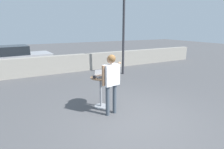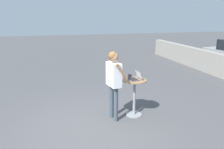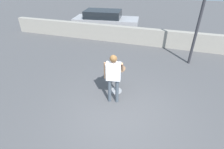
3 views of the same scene
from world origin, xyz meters
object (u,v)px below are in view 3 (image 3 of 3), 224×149
at_px(standing_person, 113,73).
at_px(parked_car_near_street, 105,20).
at_px(laptop, 116,67).
at_px(coffee_mug, 110,67).
at_px(cafe_table, 116,77).

bearing_deg(standing_person, parked_car_near_street, 111.32).
bearing_deg(standing_person, laptop, 97.08).
bearing_deg(parked_car_near_street, standing_person, -68.68).
distance_m(coffee_mug, parked_car_near_street, 7.28).
distance_m(coffee_mug, standing_person, 0.61).
bearing_deg(laptop, parked_car_near_street, 112.47).
relative_size(cafe_table, laptop, 2.89).
relative_size(laptop, coffee_mug, 2.79).
height_order(laptop, standing_person, standing_person).
xyz_separation_m(cafe_table, parked_car_near_street, (-2.79, 6.76, 0.12)).
height_order(cafe_table, laptop, laptop).
xyz_separation_m(laptop, parked_car_near_street, (-2.79, 6.74, -0.29)).
xyz_separation_m(standing_person, parked_car_near_street, (-2.86, 7.33, -0.38)).
bearing_deg(standing_person, cafe_table, 96.71).
xyz_separation_m(laptop, standing_person, (0.07, -0.59, 0.09)).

